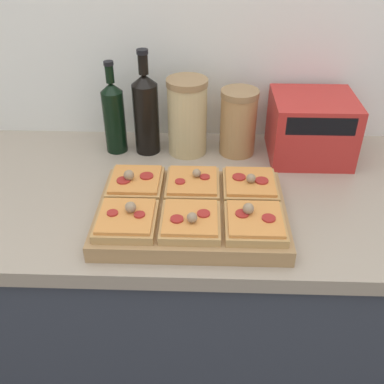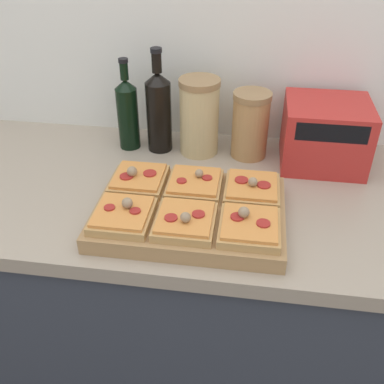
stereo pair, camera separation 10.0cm
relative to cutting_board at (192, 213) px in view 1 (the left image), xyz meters
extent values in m
cube|color=silver|center=(-0.04, 0.49, 0.34)|extent=(6.00, 0.06, 2.50)
cube|color=#333842|center=(-0.04, 0.14, -0.48)|extent=(2.60, 0.64, 0.85)
cube|color=gray|center=(-0.04, 0.14, -0.04)|extent=(2.63, 0.67, 0.04)
cube|color=#A37A4C|center=(0.00, 0.00, 0.00)|extent=(0.45, 0.32, 0.04)
cube|color=tan|center=(-0.14, 0.08, 0.03)|extent=(0.13, 0.14, 0.02)
cube|color=#D6843D|center=(-0.14, 0.08, 0.04)|extent=(0.12, 0.13, 0.01)
cylinder|color=maroon|center=(-0.17, 0.06, 0.05)|extent=(0.03, 0.03, 0.00)
cylinder|color=maroon|center=(-0.12, 0.08, 0.05)|extent=(0.03, 0.03, 0.00)
sphere|color=#937A5B|center=(-0.16, 0.07, 0.06)|extent=(0.03, 0.03, 0.03)
cube|color=tan|center=(0.00, 0.08, 0.03)|extent=(0.13, 0.14, 0.02)
cube|color=#D6843D|center=(0.00, 0.08, 0.04)|extent=(0.12, 0.13, 0.01)
cylinder|color=maroon|center=(-0.03, 0.06, 0.05)|extent=(0.02, 0.02, 0.00)
cylinder|color=maroon|center=(0.03, 0.08, 0.05)|extent=(0.02, 0.02, 0.00)
sphere|color=#937A5B|center=(0.01, 0.09, 0.06)|extent=(0.02, 0.02, 0.02)
cube|color=tan|center=(0.14, 0.08, 0.03)|extent=(0.13, 0.14, 0.02)
cube|color=#D6843D|center=(0.14, 0.08, 0.04)|extent=(0.12, 0.13, 0.01)
cylinder|color=maroon|center=(0.12, 0.09, 0.05)|extent=(0.03, 0.03, 0.00)
cylinder|color=maroon|center=(0.17, 0.07, 0.05)|extent=(0.03, 0.03, 0.00)
sphere|color=#937A5B|center=(0.14, 0.07, 0.06)|extent=(0.02, 0.02, 0.02)
cube|color=tan|center=(-0.14, -0.08, 0.03)|extent=(0.13, 0.14, 0.02)
cube|color=#D6843D|center=(-0.14, -0.08, 0.04)|extent=(0.12, 0.13, 0.01)
cylinder|color=maroon|center=(-0.17, -0.07, 0.05)|extent=(0.03, 0.03, 0.00)
cylinder|color=maroon|center=(-0.11, -0.08, 0.05)|extent=(0.03, 0.03, 0.00)
sphere|color=#937A5B|center=(-0.13, -0.06, 0.06)|extent=(0.03, 0.03, 0.03)
cube|color=tan|center=(0.00, -0.08, 0.03)|extent=(0.13, 0.14, 0.02)
cube|color=#D6843D|center=(0.00, -0.08, 0.04)|extent=(0.12, 0.13, 0.01)
cylinder|color=maroon|center=(-0.03, -0.09, 0.05)|extent=(0.03, 0.03, 0.00)
cylinder|color=maroon|center=(0.03, -0.07, 0.05)|extent=(0.03, 0.03, 0.00)
sphere|color=#937A5B|center=(0.00, -0.10, 0.06)|extent=(0.02, 0.02, 0.02)
cube|color=tan|center=(0.14, -0.08, 0.03)|extent=(0.13, 0.14, 0.02)
cube|color=#D6843D|center=(0.14, -0.08, 0.04)|extent=(0.12, 0.13, 0.01)
cylinder|color=maroon|center=(0.11, -0.07, 0.05)|extent=(0.03, 0.03, 0.00)
cylinder|color=maroon|center=(0.17, -0.08, 0.05)|extent=(0.03, 0.03, 0.00)
sphere|color=#937A5B|center=(0.13, -0.06, 0.06)|extent=(0.03, 0.03, 0.03)
cylinder|color=black|center=(-0.24, 0.34, 0.07)|extent=(0.06, 0.06, 0.19)
cone|color=black|center=(-0.24, 0.34, 0.18)|extent=(0.06, 0.06, 0.03)
cylinder|color=black|center=(-0.24, 0.34, 0.22)|extent=(0.02, 0.02, 0.05)
cylinder|color=black|center=(-0.24, 0.34, 0.25)|extent=(0.03, 0.03, 0.01)
cylinder|color=black|center=(-0.14, 0.34, 0.08)|extent=(0.07, 0.07, 0.21)
cone|color=black|center=(-0.14, 0.34, 0.21)|extent=(0.07, 0.07, 0.03)
cylinder|color=black|center=(-0.14, 0.34, 0.25)|extent=(0.03, 0.03, 0.06)
cylinder|color=black|center=(-0.14, 0.34, 0.28)|extent=(0.03, 0.03, 0.01)
cylinder|color=tan|center=(-0.02, 0.34, 0.08)|extent=(0.11, 0.11, 0.21)
cylinder|color=#937047|center=(-0.02, 0.34, 0.20)|extent=(0.12, 0.12, 0.02)
cylinder|color=#AD7F4C|center=(0.13, 0.34, 0.07)|extent=(0.11, 0.11, 0.18)
cylinder|color=#937047|center=(0.13, 0.34, 0.17)|extent=(0.11, 0.11, 0.02)
cube|color=red|center=(0.34, 0.33, 0.07)|extent=(0.23, 0.21, 0.18)
cube|color=black|center=(0.34, 0.23, 0.13)|extent=(0.19, 0.01, 0.05)
cube|color=black|center=(0.46, 0.33, 0.08)|extent=(0.02, 0.02, 0.02)
camera|label=1|loc=(0.03, -0.86, 0.65)|focal=42.00mm
camera|label=2|loc=(0.13, -0.86, 0.65)|focal=42.00mm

